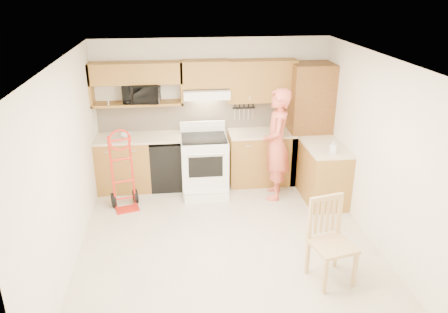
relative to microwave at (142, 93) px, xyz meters
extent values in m
cube|color=#BEB29D|center=(1.18, -2.08, -1.66)|extent=(4.00, 4.50, 0.02)
cube|color=white|center=(1.18, -2.08, 0.86)|extent=(4.00, 4.50, 0.02)
cube|color=white|center=(1.18, 0.17, -0.40)|extent=(4.00, 0.02, 2.50)
cube|color=white|center=(1.18, -4.34, -0.40)|extent=(4.00, 0.02, 2.50)
cube|color=white|center=(-0.83, -2.08, -0.40)|extent=(0.02, 4.50, 2.50)
cube|color=white|center=(3.19, -2.08, -0.40)|extent=(0.02, 4.50, 2.50)
cube|color=beige|center=(1.18, 0.15, -0.45)|extent=(3.92, 0.03, 0.55)
cube|color=olive|center=(-0.37, -0.14, -1.20)|extent=(0.90, 0.60, 0.90)
cube|color=black|center=(0.38, -0.14, -1.23)|extent=(0.60, 0.60, 0.85)
cube|color=olive|center=(2.01, -0.14, -1.20)|extent=(1.14, 0.60, 0.90)
cube|color=beige|center=(-0.07, -0.13, -0.73)|extent=(1.50, 0.63, 0.04)
cube|color=beige|center=(2.01, -0.13, -0.73)|extent=(1.14, 0.63, 0.04)
cube|color=olive|center=(2.88, -0.94, -1.20)|extent=(0.60, 1.00, 0.90)
cube|color=beige|center=(2.88, -0.94, -0.73)|extent=(0.63, 1.00, 0.04)
cube|color=brown|center=(2.83, -0.14, -0.60)|extent=(0.70, 0.60, 2.10)
cube|color=olive|center=(-0.07, 0.00, 0.33)|extent=(1.50, 0.33, 0.34)
cube|color=olive|center=(-0.07, 0.00, -0.18)|extent=(1.50, 0.33, 0.04)
cube|color=olive|center=(1.06, 0.00, 0.29)|extent=(0.76, 0.33, 0.44)
cube|color=olive|center=(2.01, 0.00, 0.15)|extent=(1.14, 0.33, 0.70)
cube|color=white|center=(1.06, -0.06, -0.02)|extent=(0.76, 0.46, 0.14)
imported|color=black|center=(0.00, 0.00, 0.00)|extent=(0.61, 0.44, 0.32)
imported|color=#D65B47|center=(2.12, -0.74, -0.73)|extent=(0.57, 0.75, 1.84)
imported|color=white|center=(2.88, -1.24, -0.61)|extent=(0.13, 0.13, 0.21)
imported|color=white|center=(-0.29, -0.14, -0.69)|extent=(0.22, 0.22, 0.05)
camera|label=1|loc=(0.52, -7.15, 1.72)|focal=35.01mm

